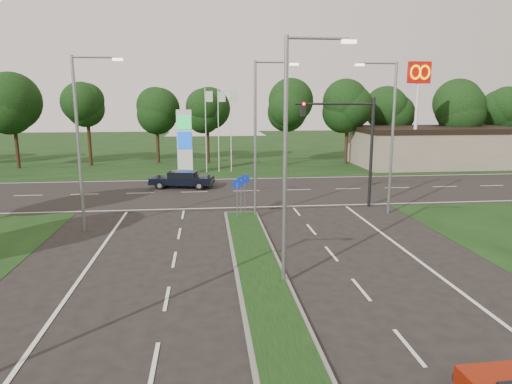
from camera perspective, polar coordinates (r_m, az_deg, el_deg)
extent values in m
plane|color=black|center=(12.34, 4.56, -22.04)|extent=(160.00, 160.00, 0.00)
cube|color=black|center=(65.50, -4.49, 5.34)|extent=(160.00, 50.00, 0.02)
cube|color=black|center=(34.84, -2.82, 0.08)|extent=(160.00, 12.00, 0.02)
cube|color=slate|center=(15.76, 1.77, -13.92)|extent=(2.00, 26.00, 0.12)
cube|color=gray|center=(52.22, 21.25, 5.30)|extent=(16.00, 9.00, 4.00)
cylinder|color=gray|center=(16.52, 3.65, 3.36)|extent=(0.16, 0.16, 9.00)
cylinder|color=gray|center=(16.72, 7.76, 18.51)|extent=(2.20, 0.10, 0.10)
cube|color=#FFF2CC|center=(17.00, 11.54, 17.93)|extent=(0.50, 0.22, 0.12)
cylinder|color=gray|center=(26.36, -0.10, 6.36)|extent=(0.16, 0.16, 9.00)
cylinder|color=gray|center=(26.49, 2.36, 15.90)|extent=(2.20, 0.10, 0.10)
cube|color=#FFF2CC|center=(26.67, 4.78, 15.62)|extent=(0.50, 0.22, 0.12)
cylinder|color=gray|center=(25.07, -21.31, 5.33)|extent=(0.16, 0.16, 9.00)
cylinder|color=gray|center=(24.80, -19.51, 15.60)|extent=(2.20, 0.10, 0.10)
cube|color=#FFF2CC|center=(24.57, -16.90, 15.56)|extent=(0.50, 0.22, 0.12)
cylinder|color=gray|center=(28.44, 16.66, 6.25)|extent=(0.16, 0.16, 9.00)
cylinder|color=gray|center=(28.02, 15.04, 15.28)|extent=(2.20, 0.10, 0.10)
cube|color=#FFF2CC|center=(27.64, 12.83, 15.24)|extent=(0.50, 0.22, 0.12)
cylinder|color=black|center=(30.20, 14.22, 4.74)|extent=(0.20, 0.20, 7.00)
cylinder|color=black|center=(29.24, 9.84, 10.80)|extent=(5.00, 0.14, 0.14)
cube|color=black|center=(28.76, 5.92, 10.30)|extent=(0.28, 0.28, 0.90)
sphere|color=#FF190C|center=(28.58, 6.01, 10.89)|extent=(0.20, 0.20, 0.20)
cylinder|color=gray|center=(26.29, -2.36, -1.17)|extent=(0.06, 0.06, 2.20)
cylinder|color=#0C26A5|center=(26.09, -2.38, 0.97)|extent=(0.56, 0.04, 0.56)
cylinder|color=gray|center=(27.29, -1.88, -0.70)|extent=(0.06, 0.06, 2.20)
cylinder|color=#0C26A5|center=(27.10, -1.89, 1.36)|extent=(0.56, 0.04, 0.56)
cylinder|color=gray|center=(27.99, -1.38, -0.39)|extent=(0.06, 0.06, 2.20)
cylinder|color=#0C26A5|center=(27.81, -1.39, 1.62)|extent=(0.56, 0.04, 0.56)
cube|color=silver|center=(43.32, -8.91, 6.17)|extent=(1.40, 0.30, 6.00)
cube|color=#0CA53F|center=(43.02, -9.00, 8.54)|extent=(1.30, 0.08, 1.20)
cube|color=#0C3FBF|center=(43.13, -8.93, 6.42)|extent=(1.30, 0.08, 1.60)
cylinder|color=silver|center=(44.20, -6.28, 7.64)|extent=(0.08, 0.08, 8.00)
cube|color=#B2D8B2|center=(44.12, -5.91, 11.80)|extent=(0.70, 0.02, 1.00)
cylinder|color=silver|center=(44.22, -4.72, 7.67)|extent=(0.08, 0.08, 8.00)
cube|color=#B2D8B2|center=(44.14, -4.32, 11.83)|extent=(0.70, 0.02, 1.00)
cylinder|color=silver|center=(44.27, -3.15, 7.70)|extent=(0.08, 0.08, 8.00)
cube|color=#B2D8B2|center=(44.20, -2.73, 11.85)|extent=(0.70, 0.02, 1.00)
cylinder|color=silver|center=(46.67, 19.36, 8.50)|extent=(0.30, 0.30, 10.00)
cube|color=#BF0C07|center=(46.71, 19.73, 13.89)|extent=(2.20, 0.35, 2.00)
torus|color=#FFC600|center=(46.32, 19.33, 13.94)|extent=(1.06, 0.16, 1.06)
torus|color=#FFC600|center=(46.70, 20.36, 13.85)|extent=(1.06, 0.16, 1.06)
cylinder|color=black|center=(50.36, -3.97, 6.07)|extent=(0.36, 0.36, 4.40)
sphere|color=black|center=(50.16, -4.03, 10.97)|extent=(6.00, 6.00, 6.00)
sphere|color=black|center=(49.97, -3.69, 12.12)|extent=(4.80, 4.80, 4.80)
cube|color=black|center=(36.60, -9.23, 1.45)|extent=(5.12, 2.82, 0.50)
cube|color=black|center=(36.50, -9.10, 2.19)|extent=(2.40, 2.04, 0.46)
cube|color=black|center=(36.47, -9.12, 2.54)|extent=(2.00, 1.87, 0.04)
cylinder|color=black|center=(36.17, -11.93, 0.81)|extent=(0.71, 0.34, 0.68)
cylinder|color=black|center=(37.90, -11.18, 1.32)|extent=(0.71, 0.34, 0.68)
cylinder|color=black|center=(35.44, -7.11, 0.76)|extent=(0.71, 0.34, 0.68)
cylinder|color=black|center=(37.20, -6.57, 1.27)|extent=(0.71, 0.34, 0.68)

